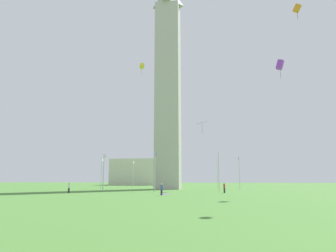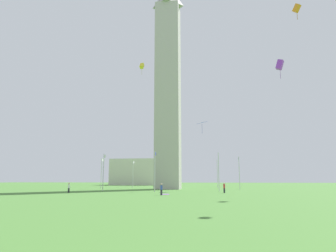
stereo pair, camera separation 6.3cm
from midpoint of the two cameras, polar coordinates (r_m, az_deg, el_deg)
ground_plane at (r=73.10m, az=0.03°, el=-11.74°), size 260.00×260.00×0.00m
obelisk_monument at (r=76.97m, az=0.02°, el=8.44°), size 5.84×5.84×53.13m
flagpole_n at (r=89.58m, az=1.61°, el=-8.77°), size 1.12×0.14×7.47m
flagpole_ne at (r=87.02m, az=-6.56°, el=-8.67°), size 1.12×0.14×7.47m
flagpole_e at (r=77.34m, az=-12.35°, el=-8.37°), size 1.12×0.14×7.47m
flagpole_se at (r=64.66m, az=-11.98°, el=-8.12°), size 1.12×0.14×7.47m
flagpole_s at (r=56.80m, az=-2.45°, el=-8.11°), size 1.12×0.14×7.47m
flagpole_sw at (r=60.64m, az=9.50°, el=-8.10°), size 1.12×0.14×7.47m
flagpole_w at (r=72.59m, az=13.23°, el=-8.25°), size 1.12×0.14×7.47m
flagpole_nw at (r=84.08m, az=9.25°, el=-8.57°), size 1.12×0.14×7.47m
person_blue_shirt at (r=45.64m, az=-1.21°, el=-11.80°), size 0.32×0.32×1.69m
person_white_shirt at (r=55.94m, az=-18.07°, el=-10.98°), size 0.32×0.32×1.69m
person_red_shirt at (r=53.62m, az=10.53°, el=-11.33°), size 0.32×0.32×1.73m
kite_purple_box at (r=48.35m, az=20.25°, el=10.73°), size 1.16×1.35×2.90m
kite_blue_diamond at (r=62.90m, az=6.41°, el=0.56°), size 2.21×2.20×2.46m
kite_orange_box at (r=37.59m, az=23.03°, el=19.65°), size 0.97×0.93×1.79m
kite_yellow_box at (r=69.49m, az=-4.90°, el=11.16°), size 1.41×0.86×2.77m
distant_building at (r=127.46m, az=-5.36°, el=-8.68°), size 24.92×17.68×9.94m
picnic_blanket_near_first_person at (r=48.47m, az=-0.60°, el=-12.68°), size 1.94×1.58×0.01m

